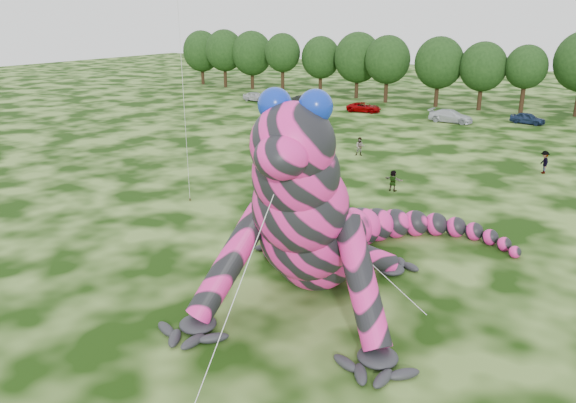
# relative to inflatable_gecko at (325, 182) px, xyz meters

# --- Properties ---
(ground) EXTENTS (240.00, 240.00, 0.00)m
(ground) POSITION_rel_inflatable_gecko_xyz_m (-2.71, -1.55, -4.92)
(ground) COLOR #16330A
(ground) RESTS_ON ground
(inflatable_gecko) EXTENTS (20.90, 23.15, 9.85)m
(inflatable_gecko) POSITION_rel_inflatable_gecko_xyz_m (0.00, 0.00, 0.00)
(inflatable_gecko) COLOR #F32693
(inflatable_gecko) RESTS_ON ground
(tree_0) EXTENTS (6.91, 6.22, 9.51)m
(tree_0) POSITION_rel_inflatable_gecko_xyz_m (-57.27, 57.69, -0.17)
(tree_0) COLOR black
(tree_0) RESTS_ON ground
(tree_1) EXTENTS (6.74, 6.07, 9.81)m
(tree_1) POSITION_rel_inflatable_gecko_xyz_m (-51.07, 56.51, -0.02)
(tree_1) COLOR black
(tree_1) RESTS_ON ground
(tree_2) EXTENTS (7.04, 6.34, 9.64)m
(tree_2) POSITION_rel_inflatable_gecko_xyz_m (-45.73, 57.22, -0.10)
(tree_2) COLOR black
(tree_2) RESTS_ON ground
(tree_3) EXTENTS (5.81, 5.23, 9.44)m
(tree_3) POSITION_rel_inflatable_gecko_xyz_m (-38.43, 55.52, -0.20)
(tree_3) COLOR black
(tree_3) RESTS_ON ground
(tree_4) EXTENTS (6.22, 5.60, 9.06)m
(tree_4) POSITION_rel_inflatable_gecko_xyz_m (-32.35, 57.17, -0.39)
(tree_4) COLOR black
(tree_4) RESTS_ON ground
(tree_5) EXTENTS (7.16, 6.44, 9.80)m
(tree_5) POSITION_rel_inflatable_gecko_xyz_m (-25.83, 56.89, -0.02)
(tree_5) COLOR black
(tree_5) RESTS_ON ground
(tree_6) EXTENTS (6.52, 5.86, 9.49)m
(tree_6) POSITION_rel_inflatable_gecko_xyz_m (-20.27, 55.14, -0.18)
(tree_6) COLOR black
(tree_6) RESTS_ON ground
(tree_7) EXTENTS (6.68, 6.01, 9.48)m
(tree_7) POSITION_rel_inflatable_gecko_xyz_m (-12.79, 55.26, -0.18)
(tree_7) COLOR black
(tree_7) RESTS_ON ground
(tree_8) EXTENTS (6.14, 5.53, 8.94)m
(tree_8) POSITION_rel_inflatable_gecko_xyz_m (-6.93, 55.44, -0.45)
(tree_8) COLOR black
(tree_8) RESTS_ON ground
(tree_9) EXTENTS (5.27, 4.74, 8.68)m
(tree_9) POSITION_rel_inflatable_gecko_xyz_m (-1.65, 55.80, -0.58)
(tree_9) COLOR black
(tree_9) RESTS_ON ground
(car_0) EXTENTS (4.11, 1.91, 1.36)m
(car_0) POSITION_rel_inflatable_gecko_xyz_m (-36.99, 45.89, -4.24)
(car_0) COLOR silver
(car_0) RESTS_ON ground
(car_1) EXTENTS (4.73, 2.42, 1.48)m
(car_1) POSITION_rel_inflatable_gecko_xyz_m (-28.23, 46.01, -4.18)
(car_1) COLOR black
(car_1) RESTS_ON ground
(car_2) EXTENTS (4.80, 2.86, 1.25)m
(car_2) POSITION_rel_inflatable_gecko_xyz_m (-19.26, 45.65, -4.30)
(car_2) COLOR #840103
(car_2) RESTS_ON ground
(car_3) EXTENTS (5.18, 2.14, 1.50)m
(car_3) POSITION_rel_inflatable_gecko_xyz_m (-7.40, 44.50, -4.17)
(car_3) COLOR silver
(car_3) RESTS_ON ground
(car_4) EXTENTS (4.11, 2.19, 1.33)m
(car_4) POSITION_rel_inflatable_gecko_xyz_m (0.55, 48.39, -4.26)
(car_4) COLOR #172747
(car_4) RESTS_ON ground
(spectator_5) EXTENTS (1.48, 0.57, 1.56)m
(spectator_5) POSITION_rel_inflatable_gecko_xyz_m (-2.67, 15.26, -4.14)
(spectator_5) COLOR gray
(spectator_5) RESTS_ON ground
(spectator_2) EXTENTS (1.16, 1.39, 1.87)m
(spectator_2) POSITION_rel_inflatable_gecko_xyz_m (5.83, 26.25, -3.99)
(spectator_2) COLOR gray
(spectator_2) RESTS_ON ground
(spectator_0) EXTENTS (0.59, 0.74, 1.76)m
(spectator_0) POSITION_rel_inflatable_gecko_xyz_m (-9.82, 17.68, -4.04)
(spectator_0) COLOR gray
(spectator_0) RESTS_ON ground
(spectator_4) EXTENTS (0.96, 0.70, 1.82)m
(spectator_4) POSITION_rel_inflatable_gecko_xyz_m (-20.42, 34.09, -4.01)
(spectator_4) COLOR gray
(spectator_4) RESTS_ON ground
(spectator_1) EXTENTS (1.01, 0.91, 1.70)m
(spectator_1) POSITION_rel_inflatable_gecko_xyz_m (-9.36, 23.70, -4.07)
(spectator_1) COLOR gray
(spectator_1) RESTS_ON ground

